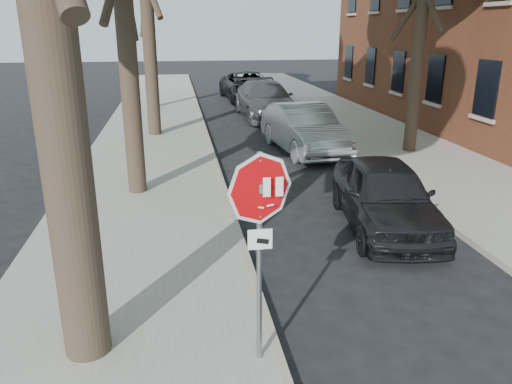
% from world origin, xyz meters
% --- Properties ---
extents(ground, '(120.00, 120.00, 0.00)m').
position_xyz_m(ground, '(0.00, 0.00, 0.00)').
color(ground, black).
rests_on(ground, ground).
extents(sidewalk_left, '(4.00, 55.00, 0.12)m').
position_xyz_m(sidewalk_left, '(-2.50, 12.00, 0.06)').
color(sidewalk_left, gray).
rests_on(sidewalk_left, ground).
extents(sidewalk_right, '(4.00, 55.00, 0.12)m').
position_xyz_m(sidewalk_right, '(6.00, 12.00, 0.06)').
color(sidewalk_right, gray).
rests_on(sidewalk_right, ground).
extents(curb_left, '(0.12, 55.00, 0.13)m').
position_xyz_m(curb_left, '(-0.45, 12.00, 0.07)').
color(curb_left, '#9E9384').
rests_on(curb_left, ground).
extents(curb_right, '(0.12, 55.00, 0.13)m').
position_xyz_m(curb_right, '(3.95, 12.00, 0.07)').
color(curb_right, '#9E9384').
rests_on(curb_right, ground).
extents(stop_sign, '(0.76, 0.34, 2.61)m').
position_xyz_m(stop_sign, '(-0.70, -0.03, 1.95)').
color(stop_sign, gray).
rests_on(stop_sign, sidewalk_left).
extents(car_a, '(2.21, 4.36, 1.42)m').
position_xyz_m(car_a, '(2.60, 4.05, 0.71)').
color(car_a, black).
rests_on(car_a, ground).
extents(car_b, '(2.17, 4.91, 1.57)m').
position_xyz_m(car_b, '(2.60, 10.82, 0.78)').
color(car_b, '#9B9CA2').
rests_on(car_b, ground).
extents(car_c, '(2.52, 5.75, 1.64)m').
position_xyz_m(car_c, '(2.50, 17.57, 0.82)').
color(car_c, '#434347').
rests_on(car_c, ground).
extents(car_d, '(2.97, 5.85, 1.59)m').
position_xyz_m(car_d, '(2.57, 23.56, 0.79)').
color(car_d, black).
rests_on(car_d, ground).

